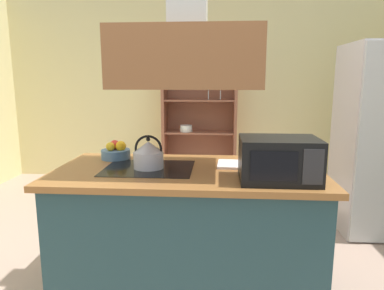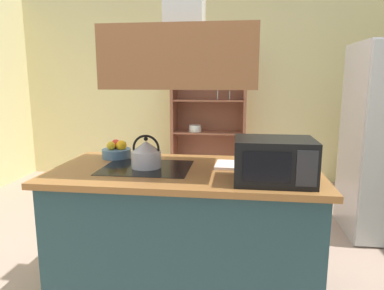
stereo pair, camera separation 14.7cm
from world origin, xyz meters
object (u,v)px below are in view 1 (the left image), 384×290
at_px(microwave, 279,159).
at_px(dish_cabinet, 199,126).
at_px(kettle, 149,155).
at_px(fruit_bowl, 116,152).
at_px(cutting_board, 242,165).

bearing_deg(microwave, dish_cabinet, 101.91).
xyz_separation_m(kettle, fruit_bowl, (-0.31, 0.27, -0.04)).
bearing_deg(microwave, cutting_board, 119.16).
xyz_separation_m(dish_cabinet, cutting_board, (0.44, -2.67, 0.09)).
bearing_deg(kettle, fruit_bowl, 138.60).
relative_size(cutting_board, fruit_bowl, 1.55).
bearing_deg(cutting_board, microwave, -60.84).
height_order(kettle, fruit_bowl, kettle).
distance_m(cutting_board, fruit_bowl, 0.96).
relative_size(kettle, cutting_board, 0.67).
height_order(dish_cabinet, kettle, dish_cabinet).
relative_size(cutting_board, microwave, 0.74).
bearing_deg(microwave, fruit_bowl, 156.08).
bearing_deg(fruit_bowl, microwave, -23.92).
relative_size(kettle, fruit_bowl, 1.04).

